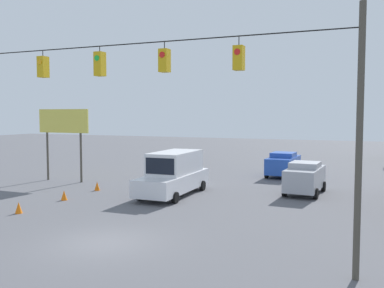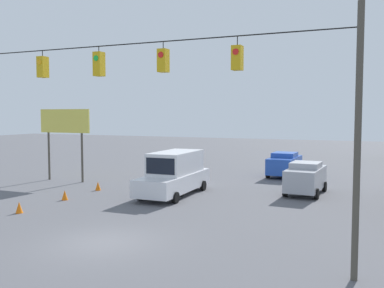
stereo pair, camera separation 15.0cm
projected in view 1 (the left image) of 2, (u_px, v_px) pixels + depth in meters
name	position (u px, v px, depth m)	size (l,w,h in m)	color
ground_plane	(105.00, 243.00, 16.43)	(140.00, 140.00, 0.00)	#56565B
overhead_signal_span	(100.00, 105.00, 15.90)	(18.23, 0.38, 8.19)	#4C473D
sedan_blue_oncoming_deep	(283.00, 164.00, 33.89)	(2.25, 4.58, 1.91)	#234CB2
sedan_silver_oncoming_far	(305.00, 177.00, 26.45)	(2.24, 4.41, 1.98)	#A8AAB2
box_truck_white_withflow_mid	(174.00, 173.00, 26.14)	(2.53, 6.66, 2.65)	silver
traffic_cone_nearest	(19.00, 208.00, 21.29)	(0.36, 0.36, 0.57)	orange
traffic_cone_second	(64.00, 195.00, 24.55)	(0.36, 0.36, 0.57)	orange
traffic_cone_third	(97.00, 186.00, 27.68)	(0.36, 0.36, 0.57)	orange
roadside_billboard	(63.00, 127.00, 31.32)	(4.35, 0.16, 5.30)	#4C473D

